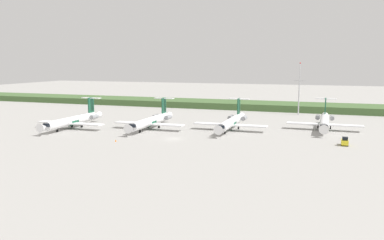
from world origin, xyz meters
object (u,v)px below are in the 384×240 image
(antenna_mast, at_px, (299,93))
(safety_cone_front_marker, at_px, (116,141))
(regional_jet_nearest, at_px, (73,120))
(baggage_tug, at_px, (345,142))
(regional_jet_second, at_px, (151,121))
(regional_jet_third, at_px, (231,122))
(regional_jet_fourth, at_px, (324,121))

(antenna_mast, bearing_deg, safety_cone_front_marker, -120.45)
(regional_jet_nearest, height_order, baggage_tug, regional_jet_nearest)
(regional_jet_second, height_order, safety_cone_front_marker, regional_jet_second)
(baggage_tug, xyz_separation_m, safety_cone_front_marker, (-57.59, -14.49, -0.73))
(regional_jet_second, height_order, antenna_mast, antenna_mast)
(regional_jet_second, bearing_deg, regional_jet_third, 14.43)
(antenna_mast, height_order, safety_cone_front_marker, antenna_mast)
(regional_jet_second, bearing_deg, baggage_tug, -7.14)
(safety_cone_front_marker, bearing_deg, antenna_mast, 59.55)
(baggage_tug, bearing_deg, regional_jet_fourth, 102.46)
(regional_jet_fourth, bearing_deg, antenna_mast, 107.17)
(baggage_tug, relative_size, safety_cone_front_marker, 5.82)
(regional_jet_second, xyz_separation_m, regional_jet_fourth, (52.02, 16.52, 0.00))
(regional_jet_nearest, height_order, regional_jet_third, same)
(regional_jet_nearest, bearing_deg, safety_cone_front_marker, -31.65)
(regional_jet_second, bearing_deg, regional_jet_fourth, 17.61)
(regional_jet_third, distance_m, baggage_tug, 35.42)
(regional_jet_third, xyz_separation_m, regional_jet_fourth, (27.48, 10.20, 0.00))
(regional_jet_nearest, distance_m, baggage_tug, 81.47)
(regional_jet_fourth, distance_m, safety_cone_front_marker, 64.84)
(regional_jet_nearest, height_order, safety_cone_front_marker, regional_jet_nearest)
(regional_jet_third, height_order, baggage_tug, regional_jet_third)
(regional_jet_fourth, relative_size, safety_cone_front_marker, 56.36)
(regional_jet_third, distance_m, regional_jet_fourth, 29.31)
(regional_jet_third, xyz_separation_m, safety_cone_front_marker, (-24.88, -27.98, -2.26))
(regional_jet_fourth, xyz_separation_m, safety_cone_front_marker, (-52.36, -38.18, -2.26))
(antenna_mast, bearing_deg, regional_jet_nearest, -139.23)
(regional_jet_nearest, xyz_separation_m, regional_jet_second, (24.19, 6.95, 0.00))
(regional_jet_fourth, height_order, antenna_mast, antenna_mast)
(regional_jet_nearest, distance_m, antenna_mast, 87.24)
(antenna_mast, distance_m, baggage_tug, 59.62)
(regional_jet_fourth, bearing_deg, regional_jet_second, -162.39)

